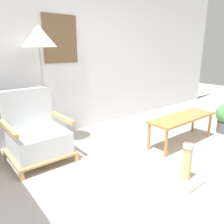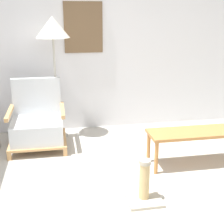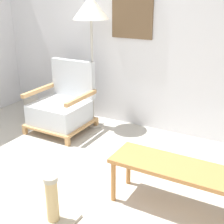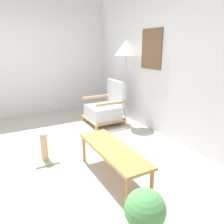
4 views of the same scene
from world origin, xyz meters
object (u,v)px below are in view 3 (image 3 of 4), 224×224
at_px(armchair, 62,107).
at_px(scratching_post, 53,208).
at_px(coffee_table, 184,173).
at_px(floor_lamp, 91,13).
at_px(vase, 32,108).

distance_m(armchair, scratching_post, 1.86).
distance_m(coffee_table, scratching_post, 1.09).
height_order(coffee_table, scratching_post, scratching_post).
xyz_separation_m(floor_lamp, vase, (-0.89, -0.27, -1.33)).
distance_m(vase, scratching_post, 2.32).
distance_m(armchair, floor_lamp, 1.27).
relative_size(floor_lamp, vase, 4.99).
bearing_deg(floor_lamp, armchair, -128.38).
bearing_deg(armchair, floor_lamp, 51.62).
relative_size(armchair, vase, 2.62).
xyz_separation_m(armchair, vase, (-0.62, 0.08, -0.15)).
bearing_deg(floor_lamp, coffee_table, -36.53).
relative_size(armchair, scratching_post, 2.08).
relative_size(armchair, floor_lamp, 0.52).
bearing_deg(scratching_post, vase, 136.51).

